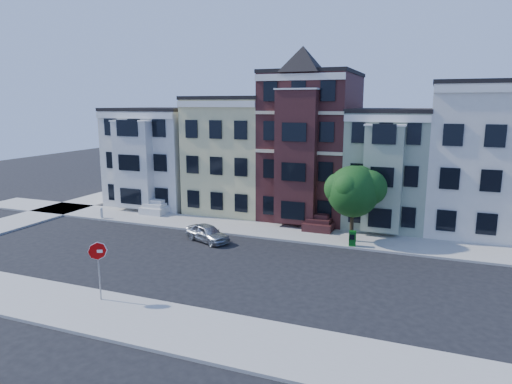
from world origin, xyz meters
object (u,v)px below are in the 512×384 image
at_px(street_tree, 353,195).
at_px(fire_hydrant, 102,214).
at_px(parked_car, 207,233).
at_px(newspaper_box, 352,238).
at_px(stop_sign, 99,267).

distance_m(street_tree, fire_hydrant, 21.08).
bearing_deg(parked_car, fire_hydrant, 101.85).
bearing_deg(newspaper_box, stop_sign, -134.90).
bearing_deg(newspaper_box, street_tree, 95.78).
bearing_deg(stop_sign, newspaper_box, 28.01).
relative_size(newspaper_box, fire_hydrant, 1.42).
bearing_deg(stop_sign, fire_hydrant, 105.02).
bearing_deg(stop_sign, street_tree, 31.01).
height_order(street_tree, newspaper_box, street_tree).
bearing_deg(fire_hydrant, street_tree, 3.16).
relative_size(newspaper_box, stop_sign, 0.31).
bearing_deg(parked_car, stop_sign, -157.90).
height_order(parked_car, newspaper_box, parked_car).
relative_size(street_tree, parked_car, 1.80).
bearing_deg(fire_hydrant, stop_sign, -50.34).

